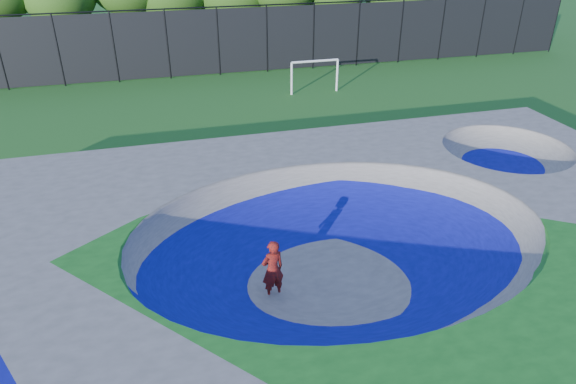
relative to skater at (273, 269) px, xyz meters
name	(u,v)px	position (x,y,z in m)	size (l,w,h in m)	color
ground	(337,276)	(1.87, 0.35, -0.83)	(120.00, 120.00, 0.00)	#1E5A19
skate_deck	(338,253)	(1.87, 0.35, -0.08)	(22.00, 14.00, 1.50)	gray
skater	(273,269)	(0.00, 0.00, 0.00)	(0.60, 0.39, 1.65)	red
skateboard	(273,295)	(0.00, 0.00, -0.80)	(0.78, 0.22, 0.05)	black
soccer_goal	(315,70)	(6.35, 16.32, 0.42)	(2.74, 0.12, 1.80)	white
fence	(218,40)	(1.87, 21.35, 1.27)	(48.09, 0.09, 4.04)	black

